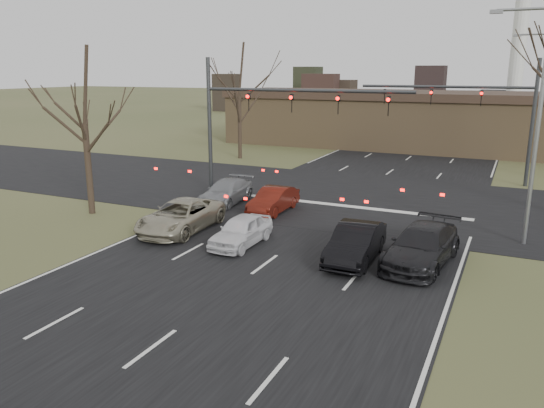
{
  "coord_description": "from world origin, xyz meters",
  "views": [
    {
      "loc": [
        8.39,
        -14.24,
        7.27
      ],
      "look_at": [
        -0.45,
        4.61,
        2.0
      ],
      "focal_mm": 35.0,
      "sensor_mm": 36.0,
      "label": 1
    }
  ],
  "objects_px": {
    "building": "(447,121)",
    "car_grey_ahead": "(226,192)",
    "car_red_ahead": "(273,200)",
    "car_silver_suv": "(181,216)",
    "car_charcoal_sedan": "(422,246)",
    "car_black_hatch": "(356,243)",
    "streetlight_right_far": "(540,95)",
    "mast_arm_far": "(486,106)",
    "mast_arm_near": "(258,110)",
    "car_white_sedan": "(241,231)",
    "streetlight_right_near": "(535,113)"
  },
  "relations": [
    {
      "from": "mast_arm_near",
      "to": "car_charcoal_sedan",
      "type": "height_order",
      "value": "mast_arm_near"
    },
    {
      "from": "car_black_hatch",
      "to": "car_silver_suv",
      "type": "bearing_deg",
      "value": 175.66
    },
    {
      "from": "mast_arm_near",
      "to": "streetlight_right_far",
      "type": "distance_m",
      "value": 20.2
    },
    {
      "from": "mast_arm_near",
      "to": "car_charcoal_sedan",
      "type": "relative_size",
      "value": 2.39
    },
    {
      "from": "building",
      "to": "car_red_ahead",
      "type": "distance_m",
      "value": 28.29
    },
    {
      "from": "streetlight_right_far",
      "to": "car_white_sedan",
      "type": "height_order",
      "value": "streetlight_right_far"
    },
    {
      "from": "building",
      "to": "car_black_hatch",
      "type": "bearing_deg",
      "value": -88.27
    },
    {
      "from": "building",
      "to": "car_silver_suv",
      "type": "relative_size",
      "value": 8.29
    },
    {
      "from": "car_silver_suv",
      "to": "car_black_hatch",
      "type": "bearing_deg",
      "value": -5.21
    },
    {
      "from": "mast_arm_far",
      "to": "car_silver_suv",
      "type": "distance_m",
      "value": 21.58
    },
    {
      "from": "mast_arm_far",
      "to": "car_white_sedan",
      "type": "height_order",
      "value": "mast_arm_far"
    },
    {
      "from": "streetlight_right_far",
      "to": "car_silver_suv",
      "type": "relative_size",
      "value": 1.95
    },
    {
      "from": "mast_arm_far",
      "to": "car_charcoal_sedan",
      "type": "distance_m",
      "value": 17.91
    },
    {
      "from": "car_white_sedan",
      "to": "car_red_ahead",
      "type": "bearing_deg",
      "value": 101.27
    },
    {
      "from": "car_silver_suv",
      "to": "car_white_sedan",
      "type": "distance_m",
      "value": 3.56
    },
    {
      "from": "building",
      "to": "streetlight_right_far",
      "type": "distance_m",
      "value": 13.53
    },
    {
      "from": "car_charcoal_sedan",
      "to": "car_white_sedan",
      "type": "bearing_deg",
      "value": -166.52
    },
    {
      "from": "car_grey_ahead",
      "to": "car_silver_suv",
      "type": "bearing_deg",
      "value": -85.87
    },
    {
      "from": "car_grey_ahead",
      "to": "building",
      "type": "bearing_deg",
      "value": 69.49
    },
    {
      "from": "car_white_sedan",
      "to": "building",
      "type": "bearing_deg",
      "value": 83.74
    },
    {
      "from": "building",
      "to": "car_grey_ahead",
      "type": "relative_size",
      "value": 9.5
    },
    {
      "from": "mast_arm_far",
      "to": "car_grey_ahead",
      "type": "bearing_deg",
      "value": -135.7
    },
    {
      "from": "car_red_ahead",
      "to": "car_grey_ahead",
      "type": "bearing_deg",
      "value": 168.8
    },
    {
      "from": "building",
      "to": "car_grey_ahead",
      "type": "bearing_deg",
      "value": -106.87
    },
    {
      "from": "streetlight_right_far",
      "to": "car_red_ahead",
      "type": "relative_size",
      "value": 2.54
    },
    {
      "from": "car_charcoal_sedan",
      "to": "car_grey_ahead",
      "type": "distance_m",
      "value": 12.77
    },
    {
      "from": "streetlight_right_far",
      "to": "car_grey_ahead",
      "type": "relative_size",
      "value": 2.24
    },
    {
      "from": "mast_arm_near",
      "to": "streetlight_right_far",
      "type": "height_order",
      "value": "streetlight_right_far"
    },
    {
      "from": "building",
      "to": "car_silver_suv",
      "type": "height_order",
      "value": "building"
    },
    {
      "from": "car_silver_suv",
      "to": "car_red_ahead",
      "type": "bearing_deg",
      "value": 60.66
    },
    {
      "from": "mast_arm_far",
      "to": "mast_arm_near",
      "type": "bearing_deg",
      "value": -138.78
    },
    {
      "from": "streetlight_right_near",
      "to": "car_red_ahead",
      "type": "bearing_deg",
      "value": 178.89
    },
    {
      "from": "car_silver_suv",
      "to": "car_white_sedan",
      "type": "height_order",
      "value": "car_silver_suv"
    },
    {
      "from": "streetlight_right_near",
      "to": "streetlight_right_far",
      "type": "height_order",
      "value": "same"
    },
    {
      "from": "mast_arm_near",
      "to": "car_black_hatch",
      "type": "xyz_separation_m",
      "value": [
        8.23,
        -8.04,
        -4.35
      ]
    },
    {
      "from": "car_black_hatch",
      "to": "car_red_ahead",
      "type": "xyz_separation_m",
      "value": [
        -6.0,
        5.27,
        -0.07
      ]
    },
    {
      "from": "car_black_hatch",
      "to": "car_grey_ahead",
      "type": "relative_size",
      "value": 0.98
    },
    {
      "from": "building",
      "to": "car_grey_ahead",
      "type": "distance_m",
      "value": 28.4
    },
    {
      "from": "streetlight_right_near",
      "to": "streetlight_right_far",
      "type": "xyz_separation_m",
      "value": [
        0.5,
        17.0,
        0.0
      ]
    },
    {
      "from": "mast_arm_near",
      "to": "mast_arm_far",
      "type": "relative_size",
      "value": 1.09
    },
    {
      "from": "mast_arm_near",
      "to": "car_black_hatch",
      "type": "relative_size",
      "value": 2.77
    },
    {
      "from": "streetlight_right_near",
      "to": "car_white_sedan",
      "type": "bearing_deg",
      "value": -153.94
    },
    {
      "from": "streetlight_right_far",
      "to": "car_silver_suv",
      "type": "height_order",
      "value": "streetlight_right_far"
    },
    {
      "from": "mast_arm_near",
      "to": "car_black_hatch",
      "type": "height_order",
      "value": "mast_arm_near"
    },
    {
      "from": "mast_arm_near",
      "to": "streetlight_right_near",
      "type": "xyz_separation_m",
      "value": [
        14.05,
        -3.0,
        0.51
      ]
    },
    {
      "from": "building",
      "to": "car_silver_suv",
      "type": "xyz_separation_m",
      "value": [
        -7.46,
        -32.66,
        -1.95
      ]
    },
    {
      "from": "car_grey_ahead",
      "to": "car_red_ahead",
      "type": "xyz_separation_m",
      "value": [
        3.22,
        -0.67,
        -0.0
      ]
    },
    {
      "from": "building",
      "to": "car_black_hatch",
      "type": "height_order",
      "value": "building"
    },
    {
      "from": "car_silver_suv",
      "to": "car_charcoal_sedan",
      "type": "bearing_deg",
      "value": -1.11
    },
    {
      "from": "streetlight_right_near",
      "to": "car_charcoal_sedan",
      "type": "height_order",
      "value": "streetlight_right_near"
    }
  ]
}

